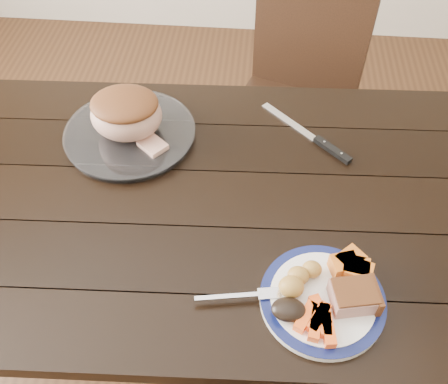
# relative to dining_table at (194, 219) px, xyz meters

# --- Properties ---
(ground) EXTENTS (4.00, 4.00, 0.00)m
(ground) POSITION_rel_dining_table_xyz_m (0.00, 0.00, -0.66)
(ground) COLOR #472B16
(ground) RESTS_ON ground
(dining_table) EXTENTS (1.64, 0.97, 0.75)m
(dining_table) POSITION_rel_dining_table_xyz_m (0.00, 0.00, 0.00)
(dining_table) COLOR black
(dining_table) RESTS_ON ground
(chair_far) EXTENTS (0.53, 0.54, 0.93)m
(chair_far) POSITION_rel_dining_table_xyz_m (0.28, 0.73, -0.13)
(chair_far) COLOR black
(chair_far) RESTS_ON ground
(dinner_plate) EXTENTS (0.26, 0.26, 0.02)m
(dinner_plate) POSITION_rel_dining_table_xyz_m (0.31, -0.26, 0.10)
(dinner_plate) COLOR white
(dinner_plate) RESTS_ON dining_table
(plate_rim) EXTENTS (0.26, 0.26, 0.02)m
(plate_rim) POSITION_rel_dining_table_xyz_m (0.31, -0.26, 0.11)
(plate_rim) COLOR #0E1547
(plate_rim) RESTS_ON dinner_plate
(serving_platter) EXTENTS (0.35, 0.35, 0.02)m
(serving_platter) POSITION_rel_dining_table_xyz_m (-0.20, 0.20, 0.10)
(serving_platter) COLOR white
(serving_platter) RESTS_ON dining_table
(pork_slice) EXTENTS (0.10, 0.09, 0.04)m
(pork_slice) POSITION_rel_dining_table_xyz_m (0.37, -0.27, 0.13)
(pork_slice) COLOR tan
(pork_slice) RESTS_ON dinner_plate
(roasted_potatoes) EXTENTS (0.09, 0.09, 0.05)m
(roasted_potatoes) POSITION_rel_dining_table_xyz_m (0.26, -0.24, 0.13)
(roasted_potatoes) COLOR gold
(roasted_potatoes) RESTS_ON dinner_plate
(carrot_batons) EXTENTS (0.08, 0.11, 0.02)m
(carrot_batons) POSITION_rel_dining_table_xyz_m (0.30, -0.32, 0.12)
(carrot_batons) COLOR #FC5815
(carrot_batons) RESTS_ON dinner_plate
(pumpkin_wedges) EXTENTS (0.10, 0.09, 0.04)m
(pumpkin_wedges) POSITION_rel_dining_table_xyz_m (0.37, -0.20, 0.13)
(pumpkin_wedges) COLOR orange
(pumpkin_wedges) RESTS_ON dinner_plate
(dark_mushroom) EXTENTS (0.07, 0.05, 0.03)m
(dark_mushroom) POSITION_rel_dining_table_xyz_m (0.24, -0.31, 0.13)
(dark_mushroom) COLOR black
(dark_mushroom) RESTS_ON dinner_plate
(fork) EXTENTS (0.18, 0.05, 0.00)m
(fork) POSITION_rel_dining_table_xyz_m (0.14, -0.27, 0.11)
(fork) COLOR silver
(fork) RESTS_ON dinner_plate
(roast_joint) EXTENTS (0.19, 0.16, 0.12)m
(roast_joint) POSITION_rel_dining_table_xyz_m (-0.20, 0.20, 0.17)
(roast_joint) COLOR tan
(roast_joint) RESTS_ON serving_platter
(cut_slice) EXTENTS (0.09, 0.09, 0.02)m
(cut_slice) POSITION_rel_dining_table_xyz_m (-0.12, 0.15, 0.12)
(cut_slice) COLOR tan
(cut_slice) RESTS_ON serving_platter
(carving_knife) EXTENTS (0.25, 0.24, 0.01)m
(carving_knife) POSITION_rel_dining_table_xyz_m (0.32, 0.22, 0.10)
(carving_knife) COLOR silver
(carving_knife) RESTS_ON dining_table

